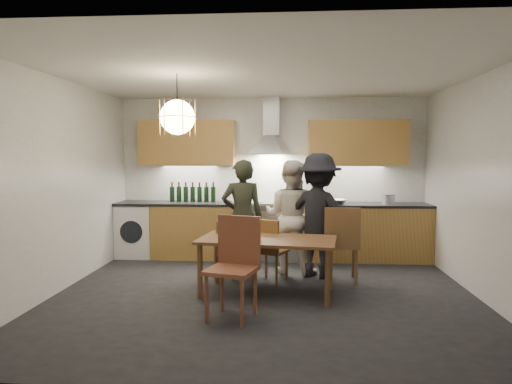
# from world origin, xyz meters

# --- Properties ---
(ground) EXTENTS (5.00, 5.00, 0.00)m
(ground) POSITION_xyz_m (0.00, 0.00, 0.00)
(ground) COLOR black
(ground) RESTS_ON ground
(room_shell) EXTENTS (5.02, 4.52, 2.61)m
(room_shell) POSITION_xyz_m (0.00, 0.00, 1.71)
(room_shell) COLOR white
(room_shell) RESTS_ON ground
(counter_run) EXTENTS (5.00, 0.62, 0.90)m
(counter_run) POSITION_xyz_m (0.02, 1.95, 0.45)
(counter_run) COLOR tan
(counter_run) RESTS_ON ground
(range_stove) EXTENTS (0.90, 0.60, 0.92)m
(range_stove) POSITION_xyz_m (0.00, 1.94, 0.44)
(range_stove) COLOR silver
(range_stove) RESTS_ON ground
(wall_fixtures) EXTENTS (4.30, 0.54, 1.10)m
(wall_fixtures) POSITION_xyz_m (0.00, 2.07, 1.87)
(wall_fixtures) COLOR tan
(wall_fixtures) RESTS_ON ground
(pendant_lamp) EXTENTS (0.43, 0.43, 0.70)m
(pendant_lamp) POSITION_xyz_m (-1.00, -0.10, 2.10)
(pendant_lamp) COLOR black
(pendant_lamp) RESTS_ON ground
(dining_table) EXTENTS (1.70, 1.01, 0.68)m
(dining_table) POSITION_xyz_m (0.03, 0.03, 0.60)
(dining_table) COLOR brown
(dining_table) RESTS_ON ground
(chair_back_left) EXTENTS (0.50, 0.50, 0.83)m
(chair_back_left) POSITION_xyz_m (-0.41, 0.32, 0.48)
(chair_back_left) COLOR brown
(chair_back_left) RESTS_ON ground
(chair_back_mid) EXTENTS (0.50, 0.50, 0.84)m
(chair_back_mid) POSITION_xyz_m (0.03, 0.52, 0.48)
(chair_back_mid) COLOR brown
(chair_back_mid) RESTS_ON ground
(chair_back_right) EXTENTS (0.47, 0.47, 1.00)m
(chair_back_right) POSITION_xyz_m (0.97, 0.58, 0.57)
(chair_back_right) COLOR brown
(chair_back_right) RESTS_ON ground
(chair_front) EXTENTS (0.57, 0.57, 1.03)m
(chair_front) POSITION_xyz_m (-0.27, -0.72, 0.59)
(chair_front) COLOR brown
(chair_front) RESTS_ON ground
(person_left) EXTENTS (0.64, 0.48, 1.60)m
(person_left) POSITION_xyz_m (-0.36, 1.00, 0.80)
(person_left) COLOR black
(person_left) RESTS_ON ground
(person_mid) EXTENTS (0.93, 0.83, 1.59)m
(person_mid) POSITION_xyz_m (0.32, 1.09, 0.80)
(person_mid) COLOR silver
(person_mid) RESTS_ON ground
(person_right) EXTENTS (1.25, 1.01, 1.69)m
(person_right) POSITION_xyz_m (0.69, 0.88, 0.84)
(person_right) COLOR black
(person_right) RESTS_ON ground
(mixing_bowl) EXTENTS (0.31, 0.31, 0.07)m
(mixing_bowl) POSITION_xyz_m (1.06, 1.89, 0.94)
(mixing_bowl) COLOR silver
(mixing_bowl) RESTS_ON counter_run
(stock_pot) EXTENTS (0.23, 0.23, 0.14)m
(stock_pot) POSITION_xyz_m (1.86, 1.97, 0.97)
(stock_pot) COLOR #BABABE
(stock_pot) RESTS_ON counter_run
(wine_bottles) EXTENTS (0.76, 0.08, 0.32)m
(wine_bottles) POSITION_xyz_m (-1.28, 2.01, 1.06)
(wine_bottles) COLOR black
(wine_bottles) RESTS_ON counter_run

